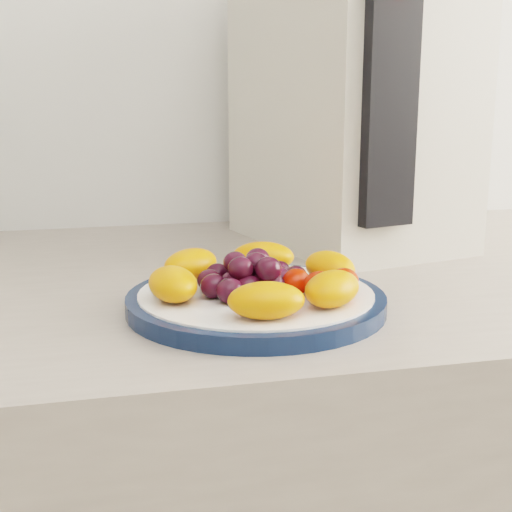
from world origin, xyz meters
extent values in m
cylinder|color=#0D1C3A|center=(0.02, 1.06, 0.91)|extent=(0.23, 0.23, 0.01)
cylinder|color=white|center=(0.02, 1.06, 0.91)|extent=(0.21, 0.21, 0.02)
cube|color=beige|center=(0.20, 1.32, 1.08)|extent=(0.26, 0.32, 0.36)
cube|color=black|center=(0.19, 1.17, 1.08)|extent=(0.06, 0.03, 0.27)
ellipsoid|color=orange|center=(0.09, 1.07, 0.93)|extent=(0.05, 0.07, 0.03)
ellipsoid|color=orange|center=(0.04, 1.13, 0.93)|extent=(0.07, 0.06, 0.03)
ellipsoid|color=orange|center=(-0.03, 1.12, 0.93)|extent=(0.07, 0.07, 0.03)
ellipsoid|color=orange|center=(-0.06, 1.05, 0.93)|extent=(0.05, 0.07, 0.03)
ellipsoid|color=orange|center=(0.01, 0.98, 0.93)|extent=(0.07, 0.05, 0.03)
ellipsoid|color=orange|center=(0.07, 1.00, 0.93)|extent=(0.07, 0.07, 0.03)
ellipsoid|color=black|center=(0.02, 1.06, 0.93)|extent=(0.02, 0.02, 0.02)
ellipsoid|color=black|center=(0.04, 1.06, 0.93)|extent=(0.02, 0.02, 0.02)
ellipsoid|color=black|center=(0.03, 1.08, 0.93)|extent=(0.02, 0.02, 0.02)
ellipsoid|color=black|center=(0.01, 1.08, 0.93)|extent=(0.02, 0.02, 0.02)
ellipsoid|color=black|center=(0.00, 1.06, 0.93)|extent=(0.02, 0.02, 0.02)
ellipsoid|color=black|center=(0.01, 1.04, 0.93)|extent=(0.02, 0.02, 0.02)
ellipsoid|color=black|center=(0.03, 1.04, 0.93)|extent=(0.02, 0.02, 0.02)
ellipsoid|color=black|center=(0.06, 1.07, 0.93)|extent=(0.02, 0.02, 0.02)
ellipsoid|color=black|center=(0.05, 1.09, 0.93)|extent=(0.02, 0.02, 0.02)
ellipsoid|color=black|center=(0.03, 1.10, 0.93)|extent=(0.02, 0.02, 0.02)
ellipsoid|color=black|center=(0.01, 1.10, 0.93)|extent=(0.02, 0.02, 0.02)
ellipsoid|color=black|center=(-0.01, 1.09, 0.93)|extent=(0.02, 0.02, 0.02)
ellipsoid|color=black|center=(-0.02, 1.07, 0.93)|extent=(0.02, 0.02, 0.02)
ellipsoid|color=black|center=(-0.02, 1.05, 0.93)|extent=(0.02, 0.02, 0.02)
ellipsoid|color=black|center=(-0.01, 1.03, 0.93)|extent=(0.02, 0.02, 0.02)
ellipsoid|color=black|center=(0.02, 1.06, 0.94)|extent=(0.02, 0.02, 0.02)
ellipsoid|color=black|center=(0.02, 1.08, 0.94)|extent=(0.02, 0.02, 0.02)
ellipsoid|color=black|center=(0.00, 1.07, 0.94)|extent=(0.02, 0.02, 0.02)
ellipsoid|color=black|center=(0.00, 1.05, 0.94)|extent=(0.02, 0.02, 0.02)
ellipsoid|color=black|center=(0.02, 1.04, 0.94)|extent=(0.02, 0.02, 0.02)
ellipsoid|color=red|center=(0.07, 1.03, 0.93)|extent=(0.03, 0.03, 0.02)
ellipsoid|color=red|center=(0.09, 1.04, 0.93)|extent=(0.04, 0.03, 0.02)
ellipsoid|color=red|center=(0.08, 1.01, 0.93)|extent=(0.04, 0.04, 0.02)
ellipsoid|color=red|center=(0.05, 1.04, 0.93)|extent=(0.04, 0.04, 0.02)
camera|label=1|loc=(-0.13, 0.46, 1.09)|focal=50.00mm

